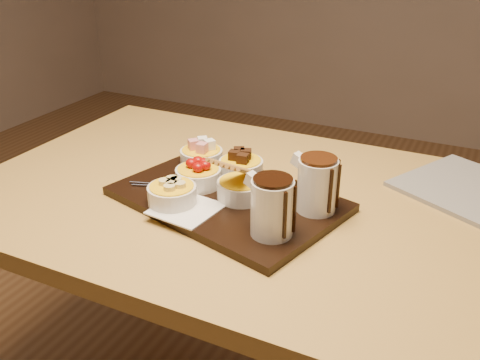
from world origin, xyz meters
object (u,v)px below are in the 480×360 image
at_px(pitcher_dark_chocolate, 272,208).
at_px(pitcher_milk_chocolate, 317,186).
at_px(dining_table, 241,231).
at_px(serving_board, 227,199).
at_px(bowl_strawberries, 198,177).

xyz_separation_m(pitcher_dark_chocolate, pitcher_milk_chocolate, (0.04, 0.12, 0.00)).
bearing_deg(dining_table, pitcher_milk_chocolate, -10.03).
height_order(serving_board, pitcher_dark_chocolate, pitcher_dark_chocolate).
relative_size(serving_board, pitcher_milk_chocolate, 4.28).
bearing_deg(bowl_strawberries, dining_table, 24.41).
xyz_separation_m(dining_table, pitcher_milk_chocolate, (0.18, -0.03, 0.17)).
distance_m(serving_board, bowl_strawberries, 0.08).
height_order(serving_board, bowl_strawberries, bowl_strawberries).
xyz_separation_m(bowl_strawberries, pitcher_milk_chocolate, (0.27, 0.01, 0.03)).
height_order(dining_table, serving_board, serving_board).
height_order(dining_table, pitcher_dark_chocolate, pitcher_dark_chocolate).
bearing_deg(serving_board, pitcher_dark_chocolate, -19.98).
distance_m(pitcher_dark_chocolate, pitcher_milk_chocolate, 0.13).
bearing_deg(pitcher_dark_chocolate, dining_table, 146.86).
relative_size(dining_table, bowl_strawberries, 12.00).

